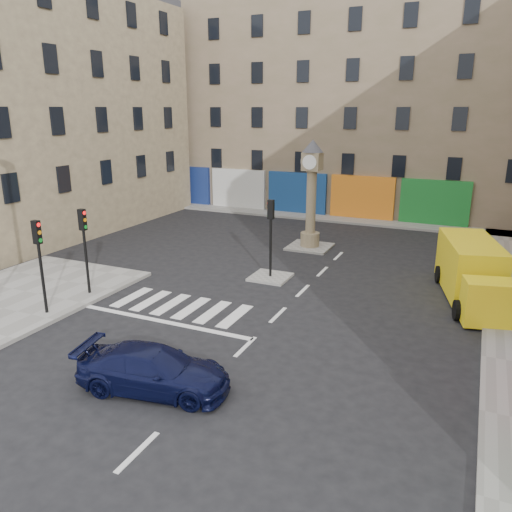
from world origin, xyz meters
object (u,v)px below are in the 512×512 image
Objects in this scene: traffic_light_left_near at (39,252)px; traffic_light_left_far at (84,238)px; yellow_van at (472,272)px; navy_sedan at (154,370)px; traffic_light_island at (271,226)px; clock_pillar at (312,188)px.

traffic_light_left_near is 1.00× the size of traffic_light_left_far.
traffic_light_left_near is 17.64m from yellow_van.
traffic_light_left_near is 7.82m from navy_sedan.
traffic_light_island is at bearing -6.35° from navy_sedan.
traffic_light_island is 9.03m from yellow_van.
navy_sedan is 0.65× the size of yellow_van.
traffic_light_left_near is at bearing -128.93° from traffic_light_island.
traffic_light_left_far is at bearing 90.00° from traffic_light_left_near.
clock_pillar is at bearing 65.45° from traffic_light_left_near.
traffic_light_left_far is 0.61× the size of clock_pillar.
traffic_light_left_far is 13.05m from clock_pillar.
traffic_light_island is at bearing -90.00° from clock_pillar.
clock_pillar reaches higher than traffic_light_left_far.
traffic_light_island is 0.54× the size of yellow_van.
traffic_light_island is 6.07m from clock_pillar.
yellow_van is at bearing 23.31° from traffic_light_left_far.
clock_pillar is at bearing -7.83° from navy_sedan.
traffic_light_left_near is 1.00× the size of traffic_light_island.
traffic_light_left_near is at bearing -163.20° from yellow_van.
traffic_light_left_far is 8.30m from traffic_light_island.
yellow_van is (15.15, 8.93, -1.43)m from traffic_light_left_near.
traffic_light_left_far is 16.56m from yellow_van.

